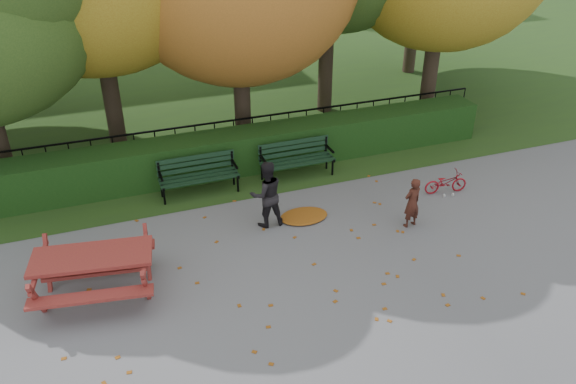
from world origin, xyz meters
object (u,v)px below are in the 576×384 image
object	(u,v)px
picnic_table	(93,264)
child	(412,203)
bench_right	(296,157)
bicycle	(446,182)
adult	(267,194)
bench_left	(198,173)

from	to	relation	value
picnic_table	child	world-z (taller)	child
bench_right	bicycle	world-z (taller)	bench_right
bench_right	child	distance (m)	3.26
bicycle	adult	bearing A→B (deg)	96.52
bench_left	bicycle	world-z (taller)	bench_left
child	bicycle	xyz separation A→B (m)	(1.50, 0.94, -0.29)
bench_right	bench_left	bearing A→B (deg)	180.00
bicycle	bench_right	bearing A→B (deg)	64.65
child	bench_right	bearing A→B (deg)	-74.16
bench_left	bench_right	xyz separation A→B (m)	(2.40, 0.00, 0.00)
bench_left	adult	xyz separation A→B (m)	(1.05, -1.83, 0.21)
bench_left	picnic_table	distance (m)	3.85
bench_right	child	world-z (taller)	child
bench_left	bench_right	world-z (taller)	same
bench_right	child	bearing A→B (deg)	-63.56
bicycle	child	bearing A→B (deg)	130.63
picnic_table	child	distance (m)	6.30
bench_left	bicycle	bearing A→B (deg)	-20.24
adult	bicycle	bearing A→B (deg)	177.79
bench_left	child	distance (m)	4.83
bench_left	picnic_table	world-z (taller)	picnic_table
picnic_table	bicycle	bearing A→B (deg)	16.39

